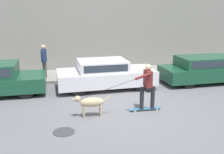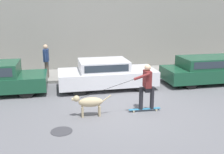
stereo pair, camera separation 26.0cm
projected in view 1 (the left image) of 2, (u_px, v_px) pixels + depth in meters
The scene contains 9 objects.
ground_plane at pixel (129, 110), 9.08m from camera, with size 36.00×36.00×0.00m, color slate.
back_wall at pixel (99, 21), 14.51m from camera, with size 32.00×0.30×5.47m.
sidewalk_curb at pixel (104, 74), 13.88m from camera, with size 30.00×2.42×0.13m.
parked_car_1 at pixel (105, 74), 11.46m from camera, with size 4.29×1.90×1.27m.
parked_car_2 at pixel (207, 69), 12.43m from camera, with size 4.54×1.85×1.25m.
dog at pixel (91, 103), 8.47m from camera, with size 1.28×0.34×0.73m.
skateboarder at pixel (147, 85), 8.83m from camera, with size 2.88×0.58×1.64m.
pedestrian_with_bag at pixel (44, 60), 12.62m from camera, with size 0.25×0.78×1.62m.
manhole_cover at pixel (64, 132), 7.49m from camera, with size 0.63×0.63×0.01m.
Camera 1 is at (-2.29, -8.19, 3.45)m, focal length 42.00 mm.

